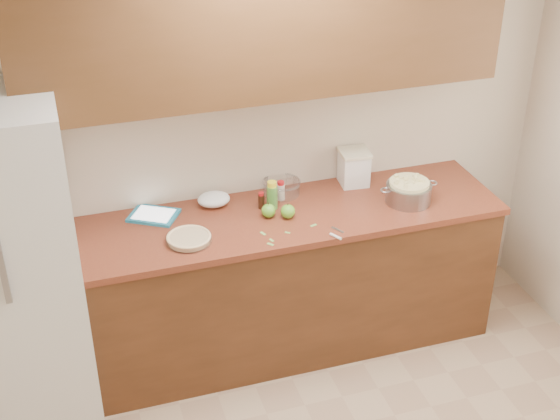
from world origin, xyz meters
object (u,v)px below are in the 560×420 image
object	(u,v)px
pie	(189,239)
flour_canister	(354,167)
tablet	(154,215)
colander	(409,192)

from	to	relation	value
pie	flour_canister	world-z (taller)	flour_canister
flour_canister	pie	bearing A→B (deg)	-162.02
pie	tablet	size ratio (longest dim) A/B	0.76
pie	tablet	bearing A→B (deg)	112.81
pie	colander	distance (m)	1.31
pie	colander	world-z (taller)	colander
colander	tablet	distance (m)	1.47
pie	flour_canister	distance (m)	1.15
pie	colander	bearing A→B (deg)	2.08
colander	flour_canister	size ratio (longest dim) A/B	1.65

